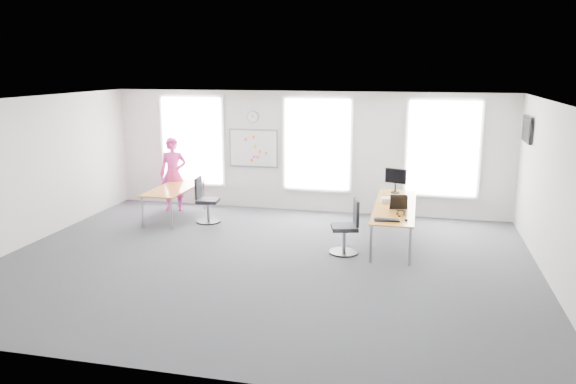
% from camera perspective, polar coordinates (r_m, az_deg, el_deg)
% --- Properties ---
extents(floor, '(10.00, 10.00, 0.00)m').
position_cam_1_polar(floor, '(10.62, -2.57, -7.14)').
color(floor, '#29292D').
rests_on(floor, ground).
extents(ceiling, '(10.00, 10.00, 0.00)m').
position_cam_1_polar(ceiling, '(10.01, -2.74, 9.23)').
color(ceiling, white).
rests_on(ceiling, ground).
extents(wall_back, '(10.00, 0.00, 10.00)m').
position_cam_1_polar(wall_back, '(14.04, 1.80, 4.09)').
color(wall_back, silver).
rests_on(wall_back, ground).
extents(wall_front, '(10.00, 0.00, 10.00)m').
position_cam_1_polar(wall_front, '(6.59, -12.20, -6.24)').
color(wall_front, silver).
rests_on(wall_front, ground).
extents(wall_left, '(0.00, 10.00, 10.00)m').
position_cam_1_polar(wall_left, '(12.51, -25.28, 1.80)').
color(wall_left, silver).
rests_on(wall_left, ground).
extents(wall_right, '(0.00, 10.00, 10.00)m').
position_cam_1_polar(wall_right, '(10.09, 25.82, -0.62)').
color(wall_right, silver).
rests_on(wall_right, ground).
extents(window_left, '(1.60, 0.06, 2.20)m').
position_cam_1_polar(window_left, '(14.86, -9.68, 5.18)').
color(window_left, silver).
rests_on(window_left, wall_back).
extents(window_mid, '(1.60, 0.06, 2.20)m').
position_cam_1_polar(window_mid, '(13.93, 2.99, 4.84)').
color(window_mid, silver).
rests_on(window_mid, wall_back).
extents(window_right, '(1.60, 0.06, 2.20)m').
position_cam_1_polar(window_right, '(13.72, 15.45, 4.28)').
color(window_right, silver).
rests_on(window_right, wall_back).
extents(desk_right, '(0.83, 3.11, 0.76)m').
position_cam_1_polar(desk_right, '(11.92, 10.81, -1.58)').
color(desk_right, gold).
rests_on(desk_right, ground).
extents(desk_left, '(0.83, 2.07, 0.76)m').
position_cam_1_polar(desk_left, '(13.73, -11.45, 0.22)').
color(desk_left, gold).
rests_on(desk_left, ground).
extents(chair_right, '(0.60, 0.60, 1.09)m').
position_cam_1_polar(chair_right, '(11.03, 6.07, -3.84)').
color(chair_right, black).
rests_on(chair_right, ground).
extents(chair_left, '(0.57, 0.57, 1.07)m').
position_cam_1_polar(chair_left, '(13.29, -8.39, -1.07)').
color(chair_left, black).
rests_on(chair_left, ground).
extents(person, '(0.76, 0.58, 1.86)m').
position_cam_1_polar(person, '(14.45, -11.57, 1.79)').
color(person, '#CE2D88').
rests_on(person, ground).
extents(whiteboard, '(1.20, 0.03, 0.90)m').
position_cam_1_polar(whiteboard, '(14.33, -3.54, 4.45)').
color(whiteboard, white).
rests_on(whiteboard, wall_back).
extents(wall_clock, '(0.30, 0.04, 0.30)m').
position_cam_1_polar(wall_clock, '(14.23, -3.58, 7.64)').
color(wall_clock, gray).
rests_on(wall_clock, wall_back).
extents(tv, '(0.06, 0.90, 0.55)m').
position_cam_1_polar(tv, '(12.87, 23.15, 5.88)').
color(tv, black).
rests_on(tv, wall_right).
extents(keyboard, '(0.49, 0.24, 0.02)m').
position_cam_1_polar(keyboard, '(10.71, 9.99, -2.84)').
color(keyboard, black).
rests_on(keyboard, desk_right).
extents(mouse, '(0.10, 0.13, 0.04)m').
position_cam_1_polar(mouse, '(10.78, 11.92, -2.77)').
color(mouse, black).
rests_on(mouse, desk_right).
extents(lens_cap, '(0.07, 0.07, 0.01)m').
position_cam_1_polar(lens_cap, '(11.07, 11.24, -2.42)').
color(lens_cap, black).
rests_on(lens_cap, desk_right).
extents(headphones, '(0.17, 0.09, 0.10)m').
position_cam_1_polar(headphones, '(11.17, 11.36, -2.07)').
color(headphones, black).
rests_on(headphones, desk_right).
extents(laptop_sleeve, '(0.37, 0.26, 0.29)m').
position_cam_1_polar(laptop_sleeve, '(11.56, 11.19, -1.07)').
color(laptop_sleeve, black).
rests_on(laptop_sleeve, desk_right).
extents(paper_stack, '(0.36, 0.31, 0.11)m').
position_cam_1_polar(paper_stack, '(12.11, 10.13, -0.82)').
color(paper_stack, beige).
rests_on(paper_stack, desk_right).
extents(monitor, '(0.49, 0.21, 0.56)m').
position_cam_1_polar(monitor, '(13.01, 10.89, 1.37)').
color(monitor, black).
rests_on(monitor, desk_right).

